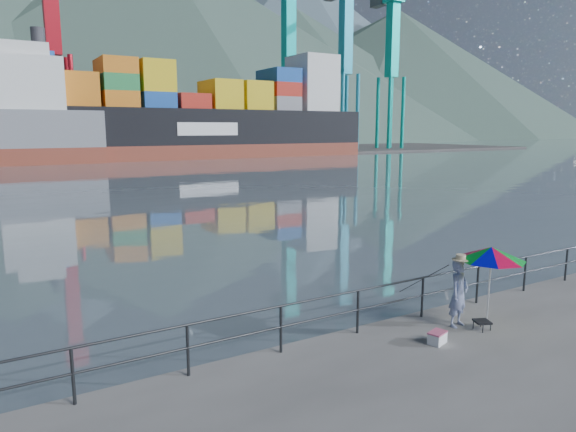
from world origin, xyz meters
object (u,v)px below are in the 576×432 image
Objects in this scene: beach_umbrella at (491,254)px; cooler_bag at (437,338)px; fisherman at (459,293)px; container_ship at (206,121)px.

cooler_bag is at bearing -175.00° from beach_umbrella.
fisherman is 1.18m from beach_umbrella.
fisherman is 3.91× the size of cooler_bag.
beach_umbrella is 2.43m from cooler_bag.
fisherman is 1.42m from cooler_bag.
container_ship is (24.17, 73.83, 5.72)m from cooler_bag.
fisherman is 0.03× the size of container_ship.
container_ship reaches higher than fisherman.
beach_umbrella is (0.65, -0.32, 0.94)m from fisherman.
container_ship reaches higher than beach_umbrella.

